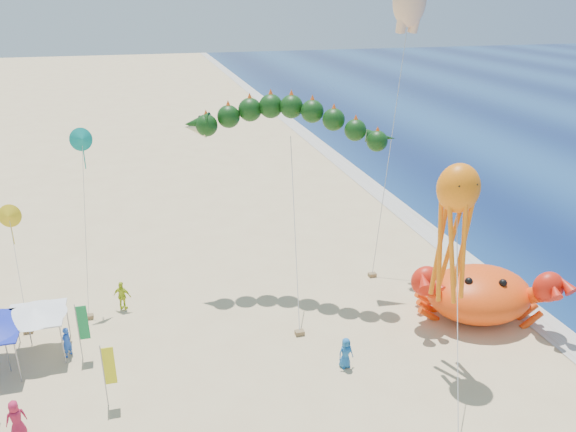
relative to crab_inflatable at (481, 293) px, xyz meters
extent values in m
plane|color=#D1B784|center=(-8.74, 0.25, -1.58)|extent=(320.00, 320.00, 0.00)
plane|color=silver|center=(3.26, 0.25, -1.57)|extent=(320.00, 320.00, 0.00)
ellipsoid|color=#FF470D|center=(0.00, 0.13, -0.14)|extent=(7.42, 6.81, 2.89)
sphere|color=red|center=(-3.23, -1.08, 1.15)|extent=(1.72, 1.72, 1.72)
sphere|color=black|center=(-0.91, -0.88, 1.15)|extent=(0.44, 0.44, 0.44)
sphere|color=red|center=(3.23, -1.08, 1.15)|extent=(1.72, 1.72, 1.72)
sphere|color=black|center=(0.91, -0.88, 1.15)|extent=(0.44, 0.44, 0.44)
cone|color=black|center=(-14.89, 6.75, 8.74)|extent=(1.64, 1.21, 1.34)
cylinder|color=#B2B2B2|center=(-9.92, 3.80, 3.32)|extent=(1.10, 5.94, 9.53)
cube|color=olive|center=(-10.45, 0.85, -1.45)|extent=(0.50, 0.35, 0.25)
ellipsoid|color=#F2BB94|center=(-1.08, 9.50, 15.43)|extent=(2.14, 1.77, 3.15)
cylinder|color=#B2B2B2|center=(-2.51, 7.83, 6.37)|extent=(2.92, 3.39, 15.61)
cube|color=olive|center=(-3.94, 6.17, -1.45)|extent=(0.50, 0.35, 0.25)
ellipsoid|color=orange|center=(-4.07, -2.90, 7.59)|extent=(2.02, 1.82, 2.32)
cylinder|color=#B2B2B2|center=(-5.22, -5.79, 2.74)|extent=(2.35, 5.83, 8.37)
cylinder|color=gray|center=(-24.50, 0.43, -0.48)|extent=(0.06, 0.06, 2.20)
cylinder|color=gray|center=(-24.50, 3.58, -0.48)|extent=(0.06, 0.06, 2.20)
cylinder|color=gray|center=(-25.15, 1.43, -0.48)|extent=(0.06, 0.06, 2.20)
cylinder|color=gray|center=(-22.59, 1.43, -0.48)|extent=(0.06, 0.06, 2.20)
cylinder|color=gray|center=(-25.15, 3.99, -0.48)|extent=(0.06, 0.06, 2.20)
cylinder|color=gray|center=(-22.59, 3.99, -0.48)|extent=(0.06, 0.06, 2.20)
cube|color=silver|center=(-23.87, 2.71, 0.66)|extent=(2.79, 2.79, 0.08)
cone|color=silver|center=(-23.87, 2.71, 0.90)|extent=(3.07, 3.07, 0.45)
cylinder|color=gray|center=(-20.42, -2.37, 0.02)|extent=(0.05, 0.05, 3.20)
cube|color=yellow|center=(-20.14, -2.37, 0.52)|extent=(0.50, 0.04, 1.90)
cylinder|color=gray|center=(-21.79, 1.61, 0.02)|extent=(0.05, 0.05, 3.20)
cube|color=#168642|center=(-21.51, 1.61, 0.52)|extent=(0.50, 0.04, 1.90)
imported|color=#1C61A7|center=(-9.02, -2.44, -0.77)|extent=(0.87, 0.64, 1.62)
imported|color=#A91B3D|center=(-24.00, -3.33, -0.72)|extent=(0.98, 0.81, 1.72)
imported|color=silver|center=(1.52, 1.62, -0.74)|extent=(0.73, 0.69, 1.67)
imported|color=#C6DA26|center=(-19.79, 6.09, -0.68)|extent=(1.14, 0.84, 1.80)
imported|color=blue|center=(-22.51, 2.05, -0.75)|extent=(0.68, 0.73, 1.67)
cone|color=yellow|center=(-25.35, 7.62, 4.34)|extent=(1.30, 0.51, 1.32)
cylinder|color=#B2B2B2|center=(-25.10, 6.12, 1.40)|extent=(0.55, 3.04, 5.68)
cube|color=olive|center=(-24.85, 4.62, -1.45)|extent=(0.50, 0.35, 0.25)
cone|color=#0C8E7F|center=(-21.03, 8.05, 8.32)|extent=(1.30, 0.51, 1.32)
cylinder|color=#B2B2B2|center=(-20.78, 6.55, 3.39)|extent=(0.55, 3.04, 9.66)
cube|color=olive|center=(-20.53, 5.05, -1.45)|extent=(0.50, 0.35, 0.25)
camera|label=1|loc=(-17.76, -24.28, 15.82)|focal=35.00mm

